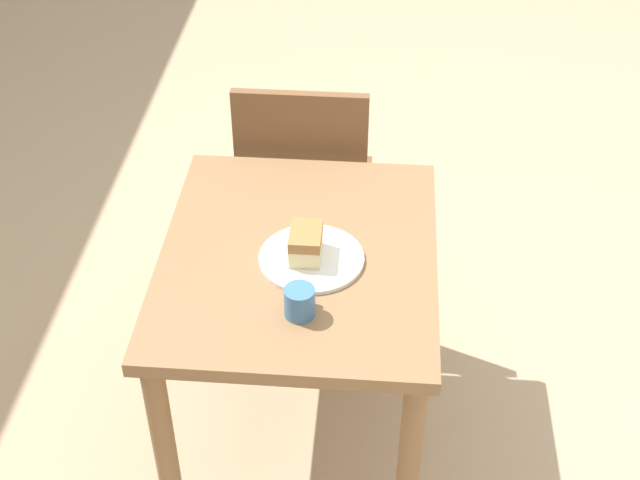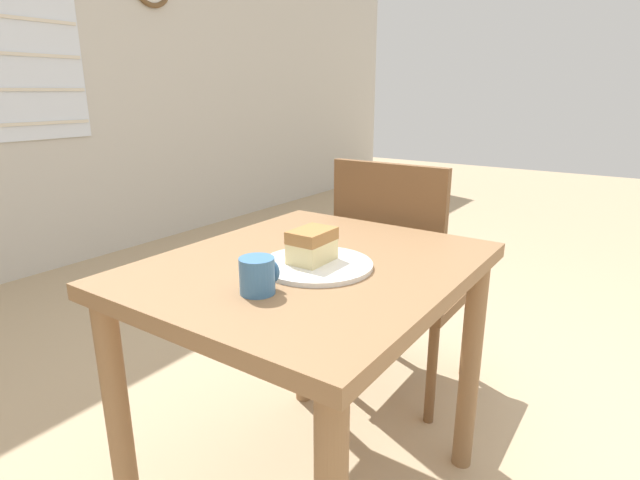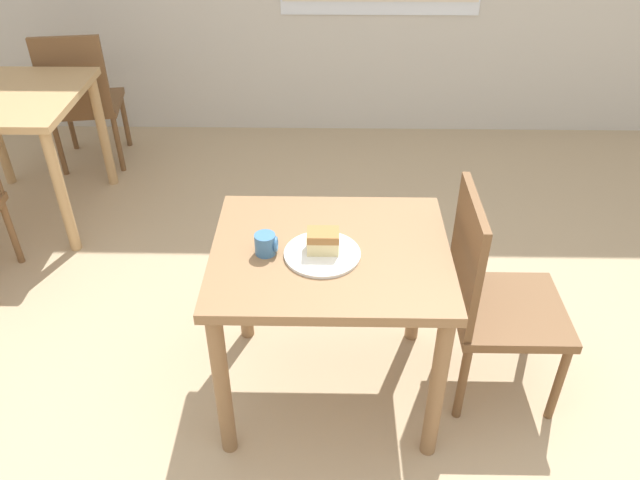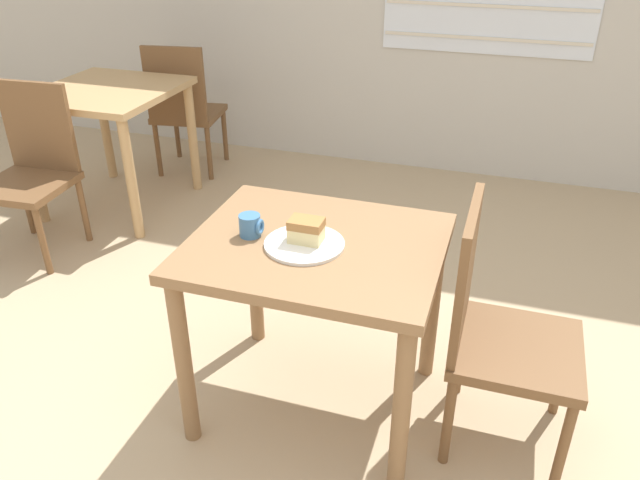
{
  "view_description": "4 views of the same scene",
  "coord_description": "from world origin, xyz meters",
  "px_view_note": "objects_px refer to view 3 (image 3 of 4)",
  "views": [
    {
      "loc": [
        -1.87,
        0.23,
        2.24
      ],
      "look_at": [
        -0.09,
        0.37,
        0.79
      ],
      "focal_mm": 50.0,
      "sensor_mm": 36.0,
      "label": 1
    },
    {
      "loc": [
        -1.05,
        -0.27,
        1.15
      ],
      "look_at": [
        -0.1,
        0.38,
        0.81
      ],
      "focal_mm": 28.0,
      "sensor_mm": 36.0,
      "label": 2
    },
    {
      "loc": [
        -0.08,
        -1.4,
        2.08
      ],
      "look_at": [
        -0.11,
        0.4,
        0.8
      ],
      "focal_mm": 35.0,
      "sensor_mm": 36.0,
      "label": 3
    },
    {
      "loc": [
        0.51,
        -1.35,
        1.79
      ],
      "look_at": [
        -0.06,
        0.44,
        0.74
      ],
      "focal_mm": 35.0,
      "sensor_mm": 36.0,
      "label": 4
    }
  ],
  "objects_px": {
    "chair_far_opposite": "(82,98)",
    "coffee_mug": "(266,244)",
    "dining_table_near": "(330,276)",
    "cake_slice": "(323,241)",
    "chair_near_window": "(492,295)",
    "plate": "(322,254)",
    "dining_table_far": "(12,116)"
  },
  "relations": [
    {
      "from": "dining_table_far",
      "to": "plate",
      "type": "height_order",
      "value": "dining_table_far"
    },
    {
      "from": "dining_table_far",
      "to": "plate",
      "type": "xyz_separation_m",
      "value": [
        1.74,
        -1.39,
        0.11
      ]
    },
    {
      "from": "chair_near_window",
      "to": "cake_slice",
      "type": "height_order",
      "value": "chair_near_window"
    },
    {
      "from": "dining_table_near",
      "to": "chair_near_window",
      "type": "distance_m",
      "value": 0.65
    },
    {
      "from": "plate",
      "to": "cake_slice",
      "type": "bearing_deg",
      "value": 80.77
    },
    {
      "from": "dining_table_near",
      "to": "chair_near_window",
      "type": "relative_size",
      "value": 0.95
    },
    {
      "from": "chair_far_opposite",
      "to": "plate",
      "type": "relative_size",
      "value": 3.34
    },
    {
      "from": "plate",
      "to": "coffee_mug",
      "type": "distance_m",
      "value": 0.2
    },
    {
      "from": "dining_table_far",
      "to": "chair_near_window",
      "type": "distance_m",
      "value": 2.74
    },
    {
      "from": "chair_near_window",
      "to": "chair_far_opposite",
      "type": "bearing_deg",
      "value": 49.48
    },
    {
      "from": "chair_far_opposite",
      "to": "coffee_mug",
      "type": "relative_size",
      "value": 11.16
    },
    {
      "from": "dining_table_far",
      "to": "coffee_mug",
      "type": "bearing_deg",
      "value": -41.85
    },
    {
      "from": "dining_table_far",
      "to": "chair_near_window",
      "type": "height_order",
      "value": "chair_near_window"
    },
    {
      "from": "dining_table_near",
      "to": "plate",
      "type": "height_order",
      "value": "plate"
    },
    {
      "from": "chair_far_opposite",
      "to": "chair_near_window",
      "type": "bearing_deg",
      "value": 130.83
    },
    {
      "from": "chair_near_window",
      "to": "plate",
      "type": "bearing_deg",
      "value": 97.02
    },
    {
      "from": "dining_table_near",
      "to": "cake_slice",
      "type": "bearing_deg",
      "value": -140.83
    },
    {
      "from": "coffee_mug",
      "to": "chair_near_window",
      "type": "bearing_deg",
      "value": 4.7
    },
    {
      "from": "dining_table_near",
      "to": "chair_far_opposite",
      "type": "distance_m",
      "value": 2.55
    },
    {
      "from": "chair_far_opposite",
      "to": "cake_slice",
      "type": "bearing_deg",
      "value": 119.92
    },
    {
      "from": "chair_far_opposite",
      "to": "dining_table_far",
      "type": "bearing_deg",
      "value": 67.24
    },
    {
      "from": "dining_table_near",
      "to": "plate",
      "type": "bearing_deg",
      "value": -128.83
    },
    {
      "from": "dining_table_far",
      "to": "chair_far_opposite",
      "type": "bearing_deg",
      "value": 75.89
    },
    {
      "from": "dining_table_far",
      "to": "plate",
      "type": "relative_size",
      "value": 3.01
    },
    {
      "from": "dining_table_far",
      "to": "dining_table_near",
      "type": "bearing_deg",
      "value": -37.38
    },
    {
      "from": "coffee_mug",
      "to": "dining_table_near",
      "type": "bearing_deg",
      "value": 6.53
    },
    {
      "from": "coffee_mug",
      "to": "cake_slice",
      "type": "bearing_deg",
      "value": 1.15
    },
    {
      "from": "dining_table_near",
      "to": "chair_far_opposite",
      "type": "bearing_deg",
      "value": 129.36
    },
    {
      "from": "chair_near_window",
      "to": "coffee_mug",
      "type": "xyz_separation_m",
      "value": [
        -0.87,
        -0.07,
        0.29
      ]
    },
    {
      "from": "chair_near_window",
      "to": "chair_far_opposite",
      "type": "relative_size",
      "value": 1.0
    },
    {
      "from": "dining_table_near",
      "to": "cake_slice",
      "type": "relative_size",
      "value": 7.61
    },
    {
      "from": "cake_slice",
      "to": "coffee_mug",
      "type": "distance_m",
      "value": 0.2
    }
  ]
}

